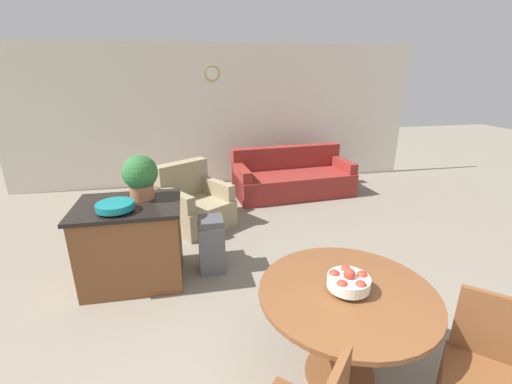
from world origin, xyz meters
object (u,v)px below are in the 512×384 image
(fruit_bowl, at_px, (349,281))
(kitchen_island, at_px, (132,242))
(dining_chair_near_right, at_px, (484,361))
(potted_plant, at_px, (140,175))
(teal_bowl, at_px, (115,206))
(trash_bin, at_px, (211,245))
(armchair, at_px, (194,205))
(couch, at_px, (292,179))
(dining_table, at_px, (345,311))

(fruit_bowl, height_order, kitchen_island, fruit_bowl)
(dining_chair_near_right, distance_m, potted_plant, 3.27)
(teal_bowl, bearing_deg, trash_bin, 12.64)
(armchair, bearing_deg, potted_plant, -148.41)
(trash_bin, bearing_deg, fruit_bowl, -63.82)
(fruit_bowl, bearing_deg, potted_plant, 130.34)
(kitchen_island, distance_m, teal_bowl, 0.54)
(dining_chair_near_right, relative_size, fruit_bowl, 3.18)
(couch, bearing_deg, dining_chair_near_right, -97.07)
(trash_bin, bearing_deg, potted_plant, 170.18)
(dining_chair_near_right, xyz_separation_m, armchair, (-1.66, 3.51, -0.21))
(couch, height_order, armchair, armchair)
(potted_plant, height_order, armchair, potted_plant)
(dining_chair_near_right, xyz_separation_m, fruit_bowl, (-0.68, 0.52, 0.32))
(trash_bin, relative_size, armchair, 0.55)
(potted_plant, bearing_deg, dining_chair_near_right, -46.43)
(teal_bowl, xyz_separation_m, armchair, (0.77, 1.51, -0.65))
(fruit_bowl, bearing_deg, kitchen_island, 135.26)
(fruit_bowl, bearing_deg, trash_bin, 116.18)
(dining_table, xyz_separation_m, fruit_bowl, (0.00, 0.00, 0.25))
(dining_table, relative_size, kitchen_island, 1.15)
(dining_table, distance_m, armchair, 3.16)
(teal_bowl, bearing_deg, armchair, 62.96)
(dining_table, relative_size, trash_bin, 1.90)
(armchair, bearing_deg, kitchen_island, -151.00)
(teal_bowl, relative_size, armchair, 0.30)
(kitchen_island, relative_size, couch, 0.48)
(kitchen_island, distance_m, couch, 3.49)
(fruit_bowl, relative_size, potted_plant, 0.61)
(kitchen_island, height_order, armchair, armchair)
(trash_bin, distance_m, couch, 2.90)
(couch, bearing_deg, kitchen_island, -141.54)
(trash_bin, relative_size, couch, 0.29)
(teal_bowl, relative_size, potted_plant, 0.76)
(dining_table, distance_m, fruit_bowl, 0.25)
(kitchen_island, bearing_deg, armchair, 62.44)
(dining_chair_near_right, xyz_separation_m, trash_bin, (-1.50, 2.20, -0.20))
(potted_plant, relative_size, trash_bin, 0.73)
(fruit_bowl, distance_m, kitchen_island, 2.39)
(dining_table, bearing_deg, dining_chair_near_right, -37.35)
(dining_table, xyz_separation_m, trash_bin, (-0.83, 1.68, -0.27))
(kitchen_island, xyz_separation_m, armchair, (0.69, 1.33, -0.15))
(couch, bearing_deg, fruit_bowl, -106.79)
(kitchen_island, xyz_separation_m, couch, (2.54, 2.38, -0.16))
(dining_chair_near_right, bearing_deg, dining_table, 4.97)
(fruit_bowl, relative_size, couch, 0.13)
(fruit_bowl, xyz_separation_m, armchair, (-0.98, 2.99, -0.54))
(kitchen_island, height_order, teal_bowl, teal_bowl)
(fruit_bowl, height_order, potted_plant, potted_plant)
(kitchen_island, height_order, potted_plant, potted_plant)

